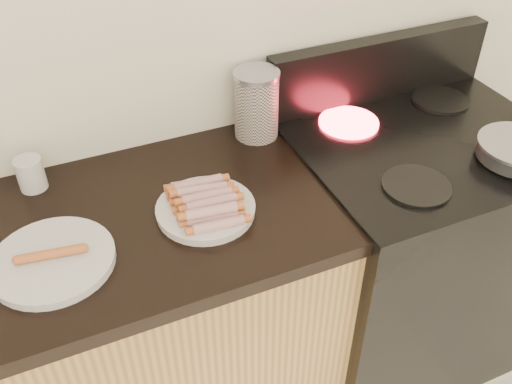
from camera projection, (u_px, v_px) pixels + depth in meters
name	position (u px, v px, depth m)	size (l,w,h in m)	color
wall_back	(118.00, 11.00, 1.40)	(4.00, 0.04, 2.60)	silver
stove	(404.00, 252.00, 1.94)	(0.76, 0.65, 0.91)	black
stove_panel	(379.00, 68.00, 1.80)	(0.76, 0.06, 0.20)	black
burner_near_left	(416.00, 186.00, 1.48)	(0.18, 0.18, 0.01)	black
burner_far_left	(349.00, 122.00, 1.72)	(0.18, 0.18, 0.01)	#FF1E2D
burner_far_right	(440.00, 100.00, 1.83)	(0.18, 0.18, 0.01)	black
main_plate	(206.00, 210.00, 1.41)	(0.24, 0.24, 0.02)	silver
side_plate	(53.00, 261.00, 1.28)	(0.28, 0.28, 0.02)	white
hotdog_pile	(205.00, 201.00, 1.40)	(0.13, 0.21, 0.05)	maroon
plain_sausages	(51.00, 254.00, 1.26)	(0.14, 0.04, 0.02)	orange
canister	(256.00, 104.00, 1.64)	(0.13, 0.13, 0.20)	white
mug	(31.00, 174.00, 1.47)	(0.07, 0.07, 0.09)	silver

